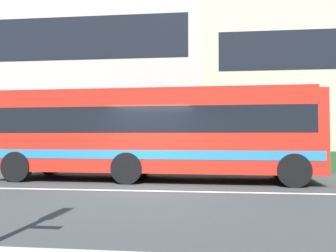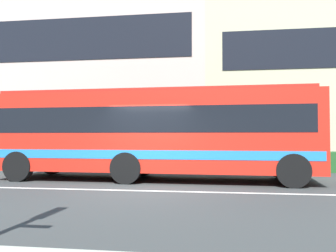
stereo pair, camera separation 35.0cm
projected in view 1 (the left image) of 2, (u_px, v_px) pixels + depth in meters
The scene contains 5 objects.
ground_plane at pixel (142, 191), 9.43m from camera, with size 160.00×160.00×0.00m, color #393C3B.
lane_centre_line at pixel (142, 191), 9.43m from camera, with size 60.00×0.16×0.01m, color silver.
hedge_row_far at pixel (196, 160), 15.43m from camera, with size 19.32×1.10×0.84m, color #205224.
apartment_block_left at pixel (81, 75), 25.80m from camera, with size 18.24×12.03×12.35m.
transit_bus at pixel (154, 131), 11.89m from camera, with size 10.88×2.86×3.06m.
Camera 1 is at (1.76, -9.35, 1.49)m, focal length 36.65 mm.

